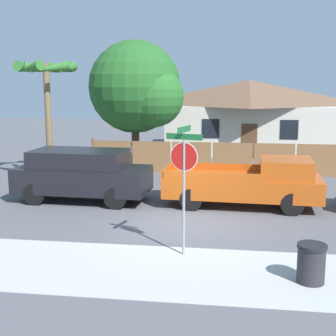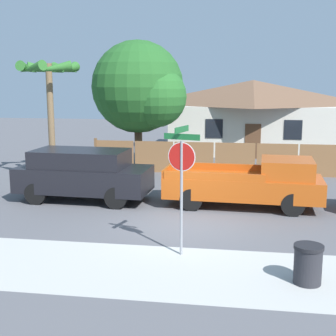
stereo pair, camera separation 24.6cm
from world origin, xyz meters
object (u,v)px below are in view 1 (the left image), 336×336
house (248,114)px  red_suv (82,173)px  stop_sign (184,169)px  trash_bin (311,263)px  oak_tree (139,89)px  palm_tree (47,79)px  orange_pickup (250,183)px

house → red_suv: bearing=-114.9°
stop_sign → trash_bin: size_ratio=3.74×
oak_tree → stop_sign: (3.52, -11.96, -1.76)m
oak_tree → palm_tree: (-3.29, -3.75, 0.49)m
red_suv → trash_bin: (7.26, -6.31, -0.59)m
house → oak_tree: 9.12m
orange_pickup → red_suv: bearing=-177.3°
house → oak_tree: (-5.68, -6.93, 1.69)m
house → red_suv: (-6.45, -13.90, -1.28)m
house → red_suv: size_ratio=2.14×
red_suv → oak_tree: bearing=86.5°
palm_tree → oak_tree: bearing=48.7°
palm_tree → red_suv: (2.52, -3.22, -3.46)m
house → red_suv: house is taller
orange_pickup → house: bearing=91.5°
orange_pickup → stop_sign: (-1.82, -4.98, 1.39)m
orange_pickup → trash_bin: orange_pickup is taller
trash_bin → palm_tree: bearing=135.7°
house → palm_tree: size_ratio=2.03×
red_suv → house: bearing=68.0°
red_suv → orange_pickup: 6.12m
house → stop_sign: bearing=-96.5°
stop_sign → red_suv: bearing=145.8°
palm_tree → red_suv: size_ratio=1.05×
house → palm_tree: bearing=-130.0°
oak_tree → stop_sign: bearing=-73.6°
trash_bin → oak_tree: bearing=116.0°
oak_tree → red_suv: 7.62m
oak_tree → trash_bin: 15.20m
house → trash_bin: (0.81, -20.21, -1.87)m
trash_bin → red_suv: bearing=139.0°
house → stop_sign: (-2.15, -18.89, -0.07)m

